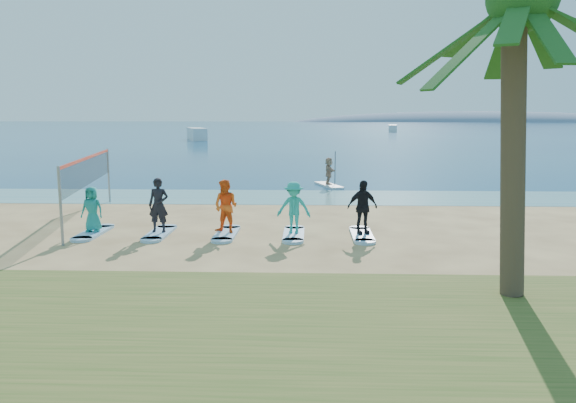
{
  "coord_description": "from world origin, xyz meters",
  "views": [
    {
      "loc": [
        1.97,
        -17.08,
        4.07
      ],
      "look_at": [
        1.23,
        2.0,
        1.1
      ],
      "focal_mm": 35.0,
      "sensor_mm": 36.0,
      "label": 1
    }
  ],
  "objects_px": {
    "boat_offshore_a": "(197,140)",
    "student_0": "(92,209)",
    "surfboard_2": "(226,234)",
    "surfboard_3": "(294,234)",
    "surfboard_4": "(362,235)",
    "surfboard_1": "(160,233)",
    "student_3": "(294,207)",
    "student_4": "(362,207)",
    "paddleboarder": "(329,171)",
    "volleyball_net": "(89,171)",
    "surfboard_0": "(93,233)",
    "student_1": "(159,205)",
    "student_2": "(226,206)",
    "paddleboard": "(329,185)",
    "boat_offshore_b": "(393,132)"
  },
  "relations": [
    {
      "from": "boat_offshore_a",
      "to": "surfboard_3",
      "type": "relative_size",
      "value": 3.95
    },
    {
      "from": "student_0",
      "to": "surfboard_4",
      "type": "relative_size",
      "value": 0.7
    },
    {
      "from": "surfboard_0",
      "to": "student_4",
      "type": "bearing_deg",
      "value": 0.0
    },
    {
      "from": "surfboard_0",
      "to": "paddleboard",
      "type": "bearing_deg",
      "value": 57.19
    },
    {
      "from": "boat_offshore_a",
      "to": "student_0",
      "type": "xyz_separation_m",
      "value": [
        10.69,
        -71.14,
        0.86
      ]
    },
    {
      "from": "surfboard_1",
      "to": "paddleboarder",
      "type": "bearing_deg",
      "value": 64.8
    },
    {
      "from": "surfboard_1",
      "to": "surfboard_3",
      "type": "height_order",
      "value": "same"
    },
    {
      "from": "volleyball_net",
      "to": "paddleboarder",
      "type": "xyz_separation_m",
      "value": [
        9.66,
        10.56,
        -1.02
      ]
    },
    {
      "from": "surfboard_1",
      "to": "volleyball_net",
      "type": "bearing_deg",
      "value": 142.03
    },
    {
      "from": "boat_offshore_a",
      "to": "student_3",
      "type": "relative_size",
      "value": 4.96
    },
    {
      "from": "student_0",
      "to": "student_3",
      "type": "height_order",
      "value": "student_3"
    },
    {
      "from": "boat_offshore_a",
      "to": "surfboard_4",
      "type": "bearing_deg",
      "value": -93.03
    },
    {
      "from": "boat_offshore_a",
      "to": "student_0",
      "type": "bearing_deg",
      "value": -100.11
    },
    {
      "from": "paddleboarder",
      "to": "student_3",
      "type": "xyz_separation_m",
      "value": [
        -1.62,
        -13.24,
        0.08
      ]
    },
    {
      "from": "surfboard_0",
      "to": "surfboard_1",
      "type": "height_order",
      "value": "same"
    },
    {
      "from": "surfboard_2",
      "to": "student_3",
      "type": "bearing_deg",
      "value": 0.0
    },
    {
      "from": "surfboard_0",
      "to": "surfboard_1",
      "type": "xyz_separation_m",
      "value": [
        2.3,
        0.0,
        0.0
      ]
    },
    {
      "from": "paddleboard",
      "to": "surfboard_4",
      "type": "bearing_deg",
      "value": -105.69
    },
    {
      "from": "student_4",
      "to": "paddleboarder",
      "type": "bearing_deg",
      "value": 74.97
    },
    {
      "from": "surfboard_1",
      "to": "surfboard_4",
      "type": "bearing_deg",
      "value": 0.0
    },
    {
      "from": "paddleboard",
      "to": "boat_offshore_a",
      "type": "distance_m",
      "value": 61.01
    },
    {
      "from": "boat_offshore_b",
      "to": "student_0",
      "type": "distance_m",
      "value": 116.38
    },
    {
      "from": "paddleboarder",
      "to": "student_0",
      "type": "xyz_separation_m",
      "value": [
        -8.53,
        -13.24,
        -0.02
      ]
    },
    {
      "from": "paddleboard",
      "to": "surfboard_1",
      "type": "bearing_deg",
      "value": -133.83
    },
    {
      "from": "volleyball_net",
      "to": "student_4",
      "type": "relative_size",
      "value": 4.93
    },
    {
      "from": "surfboard_0",
      "to": "student_3",
      "type": "relative_size",
      "value": 1.25
    },
    {
      "from": "student_2",
      "to": "student_3",
      "type": "xyz_separation_m",
      "value": [
        2.3,
        0.0,
        -0.03
      ]
    },
    {
      "from": "surfboard_3",
      "to": "student_1",
      "type": "bearing_deg",
      "value": 180.0
    },
    {
      "from": "student_0",
      "to": "surfboard_4",
      "type": "distance_m",
      "value": 9.25
    },
    {
      "from": "surfboard_1",
      "to": "student_4",
      "type": "xyz_separation_m",
      "value": [
        6.91,
        0.0,
        0.95
      ]
    },
    {
      "from": "surfboard_2",
      "to": "surfboard_3",
      "type": "bearing_deg",
      "value": 0.0
    },
    {
      "from": "student_0",
      "to": "surfboard_1",
      "type": "relative_size",
      "value": 0.7
    },
    {
      "from": "student_4",
      "to": "surfboard_3",
      "type": "bearing_deg",
      "value": 162.03
    },
    {
      "from": "student_2",
      "to": "student_3",
      "type": "height_order",
      "value": "student_2"
    },
    {
      "from": "surfboard_2",
      "to": "surfboard_4",
      "type": "distance_m",
      "value": 4.61
    },
    {
      "from": "volleyball_net",
      "to": "student_3",
      "type": "distance_m",
      "value": 8.52
    },
    {
      "from": "surfboard_2",
      "to": "student_4",
      "type": "relative_size",
      "value": 1.21
    },
    {
      "from": "surfboard_0",
      "to": "surfboard_2",
      "type": "bearing_deg",
      "value": 0.0
    },
    {
      "from": "surfboard_2",
      "to": "boat_offshore_a",
      "type": "bearing_deg",
      "value": 102.13
    },
    {
      "from": "surfboard_2",
      "to": "student_4",
      "type": "height_order",
      "value": "student_4"
    },
    {
      "from": "volleyball_net",
      "to": "surfboard_0",
      "type": "height_order",
      "value": "volleyball_net"
    },
    {
      "from": "paddleboard",
      "to": "student_1",
      "type": "relative_size",
      "value": 1.61
    },
    {
      "from": "paddleboarder",
      "to": "boat_offshore_b",
      "type": "height_order",
      "value": "paddleboarder"
    },
    {
      "from": "boat_offshore_a",
      "to": "boat_offshore_b",
      "type": "height_order",
      "value": "boat_offshore_a"
    },
    {
      "from": "boat_offshore_b",
      "to": "student_3",
      "type": "bearing_deg",
      "value": -92.63
    },
    {
      "from": "student_0",
      "to": "student_1",
      "type": "relative_size",
      "value": 0.83
    },
    {
      "from": "student_3",
      "to": "paddleboard",
      "type": "bearing_deg",
      "value": 89.4
    },
    {
      "from": "surfboard_0",
      "to": "surfboard_3",
      "type": "height_order",
      "value": "same"
    },
    {
      "from": "student_2",
      "to": "surfboard_4",
      "type": "relative_size",
      "value": 0.82
    },
    {
      "from": "paddleboard",
      "to": "boat_offshore_a",
      "type": "relative_size",
      "value": 0.34
    }
  ]
}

